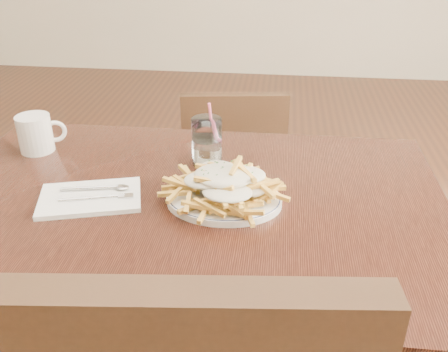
# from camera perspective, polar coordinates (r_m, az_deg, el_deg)

# --- Properties ---
(table) EXTENTS (1.20, 0.80, 0.75)m
(table) POSITION_cam_1_polar(r_m,az_deg,el_deg) (1.20, -4.22, -5.72)
(table) COLOR black
(table) RESTS_ON ground
(chair_far) EXTENTS (0.41, 0.41, 0.79)m
(chair_far) POSITION_cam_1_polar(r_m,az_deg,el_deg) (1.91, 1.06, 0.37)
(chair_far) COLOR black
(chair_far) RESTS_ON ground
(fries_plate) EXTENTS (0.32, 0.30, 0.02)m
(fries_plate) POSITION_cam_1_polar(r_m,az_deg,el_deg) (1.13, 0.00, -2.71)
(fries_plate) COLOR white
(fries_plate) RESTS_ON table
(loaded_fries) EXTENTS (0.31, 0.27, 0.08)m
(loaded_fries) POSITION_cam_1_polar(r_m,az_deg,el_deg) (1.11, -0.00, -0.53)
(loaded_fries) COLOR gold
(loaded_fries) RESTS_ON fries_plate
(napkin) EXTENTS (0.26, 0.20, 0.01)m
(napkin) POSITION_cam_1_polar(r_m,az_deg,el_deg) (1.19, -15.05, -2.42)
(napkin) COLOR white
(napkin) RESTS_ON table
(cutlery) EXTENTS (0.19, 0.10, 0.01)m
(cutlery) POSITION_cam_1_polar(r_m,az_deg,el_deg) (1.19, -15.02, -1.92)
(cutlery) COLOR silver
(cutlery) RESTS_ON napkin
(water_glass) EXTENTS (0.08, 0.08, 0.17)m
(water_glass) POSITION_cam_1_polar(r_m,az_deg,el_deg) (1.29, -1.96, 3.61)
(water_glass) COLOR white
(water_glass) RESTS_ON table
(coffee_mug) EXTENTS (0.12, 0.09, 0.10)m
(coffee_mug) POSITION_cam_1_polar(r_m,az_deg,el_deg) (1.46, -20.67, 4.57)
(coffee_mug) COLOR white
(coffee_mug) RESTS_ON table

